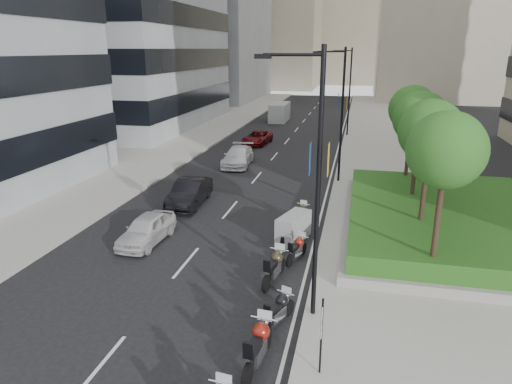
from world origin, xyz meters
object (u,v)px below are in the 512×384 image
(lamp_post_0, at_px, (314,175))
(motorcycle_1, at_px, (258,346))
(motorcycle_6, at_px, (300,215))
(lamp_post_1, at_px, (340,109))
(car_c, at_px, (238,156))
(parking_sign, at_px, (321,332))
(car_a, at_px, (147,229))
(motorcycle_4, at_px, (297,249))
(motorcycle_5, at_px, (293,228))
(motorcycle_2, at_px, (278,310))
(motorcycle_3, at_px, (274,267))
(delivery_van, at_px, (279,113))
(car_b, at_px, (189,193))
(car_d, at_px, (257,138))
(lamp_post_2, at_px, (348,88))

(lamp_post_0, distance_m, motorcycle_1, 5.39)
(motorcycle_6, bearing_deg, motorcycle_1, -165.68)
(lamp_post_1, xyz_separation_m, car_c, (-7.90, 3.29, -4.34))
(parking_sign, distance_m, car_a, 11.76)
(motorcycle_4, bearing_deg, motorcycle_5, 29.70)
(motorcycle_2, height_order, motorcycle_5, motorcycle_5)
(motorcycle_1, height_order, motorcycle_2, motorcycle_1)
(motorcycle_4, bearing_deg, car_c, 40.53)
(lamp_post_0, height_order, motorcycle_3, lamp_post_0)
(parking_sign, bearing_deg, lamp_post_1, 91.88)
(motorcycle_1, relative_size, delivery_van, 0.46)
(lamp_post_1, distance_m, delivery_van, 28.53)
(lamp_post_1, relative_size, motorcycle_3, 3.85)
(motorcycle_6, distance_m, car_a, 7.86)
(car_a, bearing_deg, lamp_post_1, 58.56)
(motorcycle_6, bearing_deg, car_c, 41.84)
(car_b, bearing_deg, car_d, 87.66)
(car_a, distance_m, car_b, 5.66)
(motorcycle_4, distance_m, car_a, 7.26)
(motorcycle_6, distance_m, car_c, 13.44)
(car_a, xyz_separation_m, car_d, (0.01, 24.20, -0.04))
(lamp_post_0, distance_m, delivery_van, 44.91)
(car_a, height_order, car_d, car_a)
(motorcycle_5, bearing_deg, motorcycle_4, -149.60)
(motorcycle_3, bearing_deg, motorcycle_2, -156.67)
(car_c, bearing_deg, delivery_van, 87.90)
(parking_sign, bearing_deg, motorcycle_6, 100.17)
(lamp_post_2, bearing_deg, motorcycle_6, -93.05)
(motorcycle_4, height_order, motorcycle_5, motorcycle_5)
(motorcycle_2, bearing_deg, lamp_post_1, 18.67)
(motorcycle_2, xyz_separation_m, car_b, (-7.29, 11.03, 0.22))
(motorcycle_6, height_order, delivery_van, delivery_van)
(motorcycle_2, height_order, motorcycle_6, motorcycle_6)
(lamp_post_0, height_order, parking_sign, lamp_post_0)
(lamp_post_2, relative_size, motorcycle_5, 3.80)
(delivery_van, bearing_deg, motorcycle_2, -80.97)
(car_c, bearing_deg, motorcycle_1, -77.78)
(motorcycle_1, xyz_separation_m, car_b, (-7.07, 13.19, 0.10))
(lamp_post_0, distance_m, car_c, 22.20)
(motorcycle_6, bearing_deg, lamp_post_2, 9.93)
(car_b, distance_m, delivery_van, 33.57)
(motorcycle_4, distance_m, car_d, 25.59)
(motorcycle_2, bearing_deg, car_c, 40.01)
(lamp_post_1, relative_size, motorcycle_6, 4.43)
(lamp_post_0, relative_size, motorcycle_3, 3.85)
(lamp_post_1, relative_size, motorcycle_5, 3.80)
(motorcycle_1, bearing_deg, motorcycle_3, 11.07)
(lamp_post_2, height_order, motorcycle_4, lamp_post_2)
(lamp_post_0, relative_size, motorcycle_6, 4.43)
(lamp_post_1, height_order, motorcycle_3, lamp_post_1)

